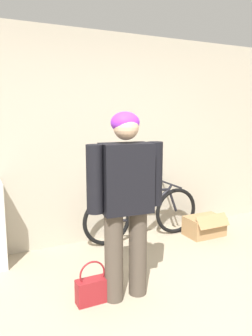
{
  "coord_description": "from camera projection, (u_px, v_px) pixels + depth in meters",
  "views": [
    {
      "loc": [
        -1.29,
        -1.61,
        1.62
      ],
      "look_at": [
        -0.11,
        0.83,
        1.17
      ],
      "focal_mm": 35.0,
      "sensor_mm": 36.0,
      "label": 1
    }
  ],
  "objects": [
    {
      "name": "wall_back",
      "position": [
        84.0,
        140.0,
        4.02
      ],
      "size": [
        8.0,
        0.07,
        2.6
      ],
      "color": "#B7AD99",
      "rests_on": "ground_plane"
    },
    {
      "name": "handbag",
      "position": [
        93.0,
        289.0,
        2.82
      ],
      "size": [
        0.29,
        0.12,
        0.38
      ],
      "color": "maroon",
      "rests_on": "ground_plane"
    },
    {
      "name": "cardboard_box",
      "position": [
        204.0,
        226.0,
        4.39
      ],
      "size": [
        0.5,
        0.39,
        0.32
      ],
      "color": "#A87F51",
      "rests_on": "ground_plane"
    },
    {
      "name": "person",
      "position": [
        126.0,
        193.0,
        2.79
      ],
      "size": [
        0.7,
        0.29,
        1.64
      ],
      "rotation": [
        0.0,
        0.0,
        -0.09
      ],
      "color": "#4C4238",
      "rests_on": "ground_plane"
    },
    {
      "name": "bicycle",
      "position": [
        143.0,
        214.0,
        4.24
      ],
      "size": [
        1.63,
        0.46,
        0.7
      ],
      "rotation": [
        0.0,
        0.0,
        -0.03
      ],
      "color": "black",
      "rests_on": "ground_plane"
    }
  ]
}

